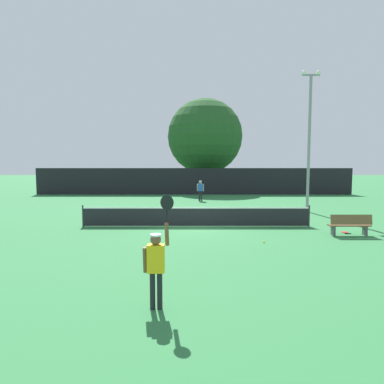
% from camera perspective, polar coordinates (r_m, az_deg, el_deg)
% --- Properties ---
extents(ground_plane, '(120.00, 120.00, 0.00)m').
position_cam_1_polar(ground_plane, '(17.59, 0.91, -5.62)').
color(ground_plane, '#2D723D').
extents(tennis_net, '(11.38, 0.08, 1.07)m').
position_cam_1_polar(tennis_net, '(17.50, 0.92, -3.97)').
color(tennis_net, '#232328').
rests_on(tennis_net, ground).
extents(perimeter_fence, '(30.33, 0.12, 2.54)m').
position_cam_1_polar(perimeter_fence, '(33.60, 0.61, 1.75)').
color(perimeter_fence, black).
rests_on(perimeter_fence, ground).
extents(player_serving, '(0.67, 0.40, 2.54)m').
position_cam_1_polar(player_serving, '(7.90, -5.56, -10.87)').
color(player_serving, yellow).
rests_on(player_serving, ground).
extents(player_receiving, '(0.57, 0.24, 1.63)m').
position_cam_1_polar(player_receiving, '(28.30, 1.64, 0.54)').
color(player_receiving, blue).
rests_on(player_receiving, ground).
extents(tennis_ball, '(0.07, 0.07, 0.07)m').
position_cam_1_polar(tennis_ball, '(14.48, 11.91, -7.97)').
color(tennis_ball, '#CCE033').
rests_on(tennis_ball, ground).
extents(spare_racket, '(0.28, 0.52, 0.04)m').
position_cam_1_polar(spare_racket, '(17.55, 23.92, -6.03)').
color(spare_racket, black).
rests_on(spare_racket, ground).
extents(courtside_bench, '(1.80, 0.44, 0.95)m').
position_cam_1_polar(courtside_bench, '(16.88, 24.57, -4.90)').
color(courtside_bench, brown).
rests_on(courtside_bench, ground).
extents(light_pole, '(1.18, 0.28, 8.84)m').
position_cam_1_polar(light_pole, '(23.50, 18.83, 9.05)').
color(light_pole, gray).
rests_on(light_pole, ground).
extents(large_tree, '(8.19, 8.19, 10.00)m').
position_cam_1_polar(large_tree, '(38.87, 2.41, 9.04)').
color(large_tree, brown).
rests_on(large_tree, ground).
extents(parked_car_near, '(2.50, 4.44, 1.69)m').
position_cam_1_polar(parked_car_near, '(39.61, -11.51, 1.46)').
color(parked_car_near, black).
rests_on(parked_car_near, ground).
extents(parked_car_mid, '(2.10, 4.29, 1.69)m').
position_cam_1_polar(parked_car_mid, '(42.17, -4.05, 1.78)').
color(parked_car_mid, white).
rests_on(parked_car_mid, ground).
extents(parked_car_far, '(2.01, 4.25, 1.69)m').
position_cam_1_polar(parked_car_far, '(40.28, 14.21, 1.47)').
color(parked_car_far, navy).
rests_on(parked_car_far, ground).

